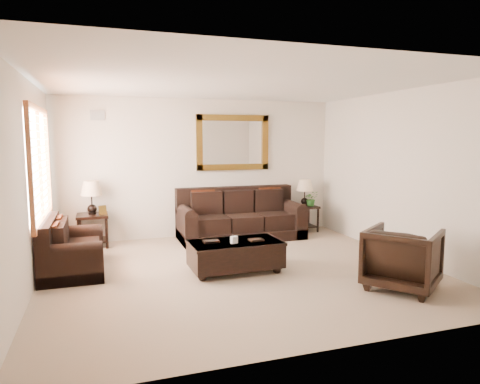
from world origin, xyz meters
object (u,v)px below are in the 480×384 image
object	(u,v)px
armchair	(403,255)
loveseat	(69,252)
sofa	(240,220)
coffee_table	(235,253)
end_table_left	(92,204)
end_table_right	(305,198)

from	to	relation	value
armchair	loveseat	bearing A→B (deg)	26.60
sofa	coffee_table	distance (m)	2.16
sofa	loveseat	bearing A→B (deg)	-156.77
end_table_left	coffee_table	distance (m)	3.00
armchair	sofa	bearing A→B (deg)	-18.66
loveseat	armchair	distance (m)	4.62
coffee_table	armchair	distance (m)	2.27
end_table_left	end_table_right	size ratio (longest dim) A/B	1.09
sofa	end_table_left	xyz separation A→B (m)	(-2.72, 0.16, 0.42)
sofa	loveseat	size ratio (longest dim) A/B	1.68
end_table_right	loveseat	bearing A→B (deg)	-161.83
loveseat	end_table_left	world-z (taller)	end_table_left
coffee_table	armchair	bearing A→B (deg)	-37.69
end_table_left	armchair	size ratio (longest dim) A/B	1.36
loveseat	armchair	xyz separation A→B (m)	(4.12, -2.07, 0.14)
sofa	end_table_right	size ratio (longest dim) A/B	2.20
loveseat	end_table_left	bearing A→B (deg)	-12.01
coffee_table	end_table_left	bearing A→B (deg)	130.63
loveseat	end_table_right	bearing A→B (deg)	-71.83
loveseat	armchair	bearing A→B (deg)	-116.69
sofa	end_table_right	world-z (taller)	end_table_right
sofa	armchair	size ratio (longest dim) A/B	2.72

